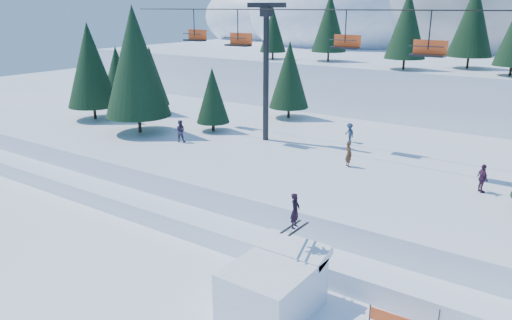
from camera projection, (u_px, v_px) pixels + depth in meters
The scene contains 8 objects.
ground at pixel (203, 319), 20.85m from camera, with size 160.00×160.00×0.00m, color white.
mid_shelf at pixel (373, 176), 34.56m from camera, with size 70.00×22.00×2.50m, color white.
berm at pixel (300, 238), 26.95m from camera, with size 70.00×6.00×1.10m, color white.
mountain_ridge at pixel (484, 25), 78.14m from camera, with size 119.00×60.28×26.46m.
jump_kicker at pixel (274, 286), 21.12m from camera, with size 3.23×4.42×4.94m.
chairlift at pixel (404, 59), 31.41m from camera, with size 46.00×3.21×10.28m.
conifer_stand at pixel (353, 92), 34.08m from camera, with size 63.39×18.18×10.19m.
distant_skiers at pixel (374, 149), 33.64m from camera, with size 32.74×9.71×1.71m.
Camera 1 is at (12.13, -13.41, 12.54)m, focal length 35.00 mm.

